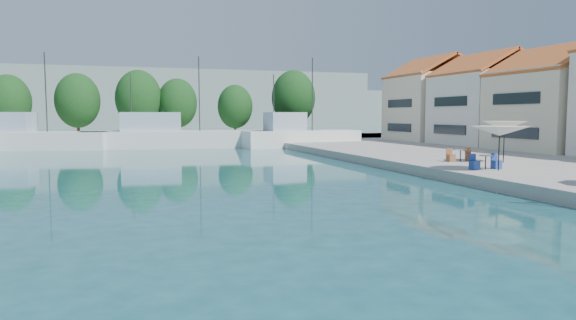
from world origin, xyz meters
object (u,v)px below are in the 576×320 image
object	(u,v)px
trawler_02	(29,139)
trawler_03	(176,138)
trawler_04	(299,137)
umbrella_cream	(505,125)
umbrella_white	(500,131)

from	to	relation	value
trawler_02	trawler_03	size ratio (longest dim) A/B	0.74
trawler_03	trawler_04	bearing A→B (deg)	-8.85
trawler_03	trawler_02	bearing A→B (deg)	-178.73
trawler_04	umbrella_cream	world-z (taller)	trawler_04
trawler_03	umbrella_white	size ratio (longest dim) A/B	6.96
trawler_02	trawler_03	bearing A→B (deg)	9.55
trawler_03	umbrella_white	bearing A→B (deg)	-64.04
trawler_04	umbrella_white	distance (m)	31.41
trawler_02	trawler_03	world-z (taller)	same
trawler_04	umbrella_cream	size ratio (longest dim) A/B	5.20
umbrella_cream	trawler_03	bearing A→B (deg)	118.55
trawler_02	umbrella_white	xyz separation A→B (m)	(27.77, -35.54, 1.60)
trawler_04	umbrella_cream	bearing A→B (deg)	-90.26
trawler_02	trawler_04	bearing A→B (deg)	4.71
trawler_02	umbrella_cream	world-z (taller)	trawler_02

